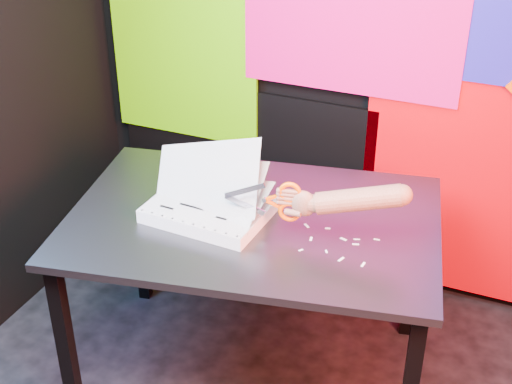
% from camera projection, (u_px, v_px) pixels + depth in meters
% --- Properties ---
extents(room, '(3.01, 3.01, 2.71)m').
position_uv_depth(room, '(279.00, 162.00, 1.65)').
color(room, black).
rests_on(room, ground).
extents(backdrop, '(2.88, 0.05, 2.08)m').
position_uv_depth(backdrop, '(419.00, 100.00, 2.99)').
color(backdrop, '#D0000A').
rests_on(backdrop, ground).
extents(work_table, '(1.48, 1.13, 0.75)m').
position_uv_depth(work_table, '(253.00, 235.00, 2.62)').
color(work_table, black).
rests_on(work_table, ground).
extents(printout_stack, '(0.47, 0.33, 0.31)m').
position_uv_depth(printout_stack, '(209.00, 209.00, 2.57)').
color(printout_stack, silver).
rests_on(printout_stack, work_table).
extents(scissors, '(0.26, 0.07, 0.15)m').
position_uv_depth(scissors, '(284.00, 202.00, 2.41)').
color(scissors, silver).
rests_on(scissors, printout_stack).
extents(hand_forearm, '(0.43, 0.14, 0.15)m').
position_uv_depth(hand_forearm, '(349.00, 200.00, 2.36)').
color(hand_forearm, '#9E6452').
rests_on(hand_forearm, work_table).
extents(paper_clippings, '(0.28, 0.18, 0.00)m').
position_uv_depth(paper_clippings, '(337.00, 243.00, 2.43)').
color(paper_clippings, white).
rests_on(paper_clippings, work_table).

